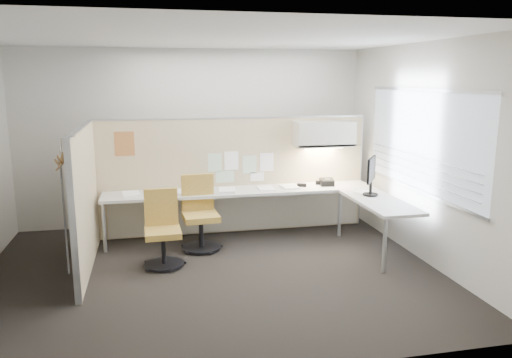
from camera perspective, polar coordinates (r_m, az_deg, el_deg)
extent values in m
cube|color=black|center=(6.28, -4.95, -10.59)|extent=(5.50, 4.50, 0.01)
cube|color=white|center=(5.83, -5.45, 15.92)|extent=(5.50, 4.50, 0.01)
cube|color=beige|center=(8.11, -7.14, 4.70)|extent=(5.50, 0.02, 2.80)
cube|color=beige|center=(3.72, -0.92, -3.36)|extent=(5.50, 0.02, 2.80)
cube|color=beige|center=(6.79, 18.53, 2.86)|extent=(0.02, 4.50, 2.80)
cube|color=#9AA6B3|center=(6.76, 18.43, 4.12)|extent=(0.01, 2.80, 1.30)
cube|color=#C8AF8A|center=(7.62, -2.49, 0.34)|extent=(4.10, 0.06, 1.75)
cube|color=#C8AF8A|center=(6.50, -18.91, -2.26)|extent=(0.06, 2.20, 1.75)
cube|color=beige|center=(7.35, -1.66, -1.39)|extent=(4.00, 0.60, 0.04)
cube|color=beige|center=(6.91, 13.97, -2.57)|extent=(0.60, 1.47, 0.04)
cube|color=beige|center=(7.70, -2.01, -3.60)|extent=(3.90, 0.02, 0.64)
cylinder|color=#A5A8AA|center=(7.12, -16.96, -5.38)|extent=(0.05, 0.05, 0.69)
cylinder|color=#A5A8AA|center=(6.32, 14.47, -7.38)|extent=(0.05, 0.05, 0.69)
cylinder|color=#A5A8AA|center=(7.60, 9.55, -3.95)|extent=(0.05, 0.05, 0.69)
cube|color=beige|center=(7.67, 7.78, 5.12)|extent=(0.90, 0.36, 0.38)
cube|color=#FFEABF|center=(7.69, 7.73, 3.56)|extent=(0.60, 0.06, 0.02)
cube|color=#8CBF8C|center=(7.51, -4.72, 1.89)|extent=(0.21, 0.00, 0.28)
cube|color=white|center=(7.54, -2.83, 2.11)|extent=(0.21, 0.00, 0.28)
cube|color=#8CBF8C|center=(7.60, -0.75, 1.66)|extent=(0.21, 0.00, 0.28)
cube|color=white|center=(7.65, 1.24, 1.96)|extent=(0.21, 0.00, 0.28)
cube|color=#8CBF8C|center=(7.57, -3.56, 0.29)|extent=(0.28, 0.00, 0.18)
cube|color=white|center=(7.66, 0.14, 0.29)|extent=(0.21, 0.00, 0.14)
cube|color=orange|center=(7.41, -14.80, 3.91)|extent=(0.28, 0.00, 0.35)
cylinder|color=black|center=(6.53, -10.46, -9.53)|extent=(0.50, 0.50, 0.03)
cylinder|color=black|center=(6.46, -10.52, -7.93)|extent=(0.06, 0.06, 0.39)
cube|color=tan|center=(6.39, -10.60, -6.06)|extent=(0.46, 0.46, 0.08)
cube|color=tan|center=(6.52, -10.80, -3.16)|extent=(0.43, 0.07, 0.48)
cylinder|color=black|center=(7.05, -6.25, -7.77)|extent=(0.54, 0.54, 0.03)
cylinder|color=black|center=(6.98, -6.28, -6.18)|extent=(0.06, 0.06, 0.41)
cube|color=tan|center=(6.92, -6.33, -4.31)|extent=(0.50, 0.50, 0.08)
cube|color=tan|center=(7.06, -6.69, -1.49)|extent=(0.46, 0.09, 0.51)
cylinder|color=black|center=(7.17, 12.93, -1.72)|extent=(0.21, 0.21, 0.02)
cylinder|color=black|center=(7.15, 12.96, -1.01)|extent=(0.04, 0.04, 0.19)
cube|color=black|center=(7.10, 13.06, 1.09)|extent=(0.32, 0.44, 0.34)
cube|color=black|center=(7.10, 13.06, 1.09)|extent=(0.27, 0.39, 0.30)
cube|color=black|center=(7.70, 8.11, -0.38)|extent=(0.22, 0.22, 0.12)
cylinder|color=black|center=(7.68, 7.43, -0.12)|extent=(0.06, 0.17, 0.04)
cube|color=black|center=(7.57, 5.25, -0.70)|extent=(0.14, 0.09, 0.05)
cube|color=black|center=(7.75, 7.20, -0.41)|extent=(0.11, 0.08, 0.06)
cube|color=silver|center=(5.37, -20.73, 4.59)|extent=(0.14, 0.02, 0.02)
cylinder|color=silver|center=(5.39, -21.41, 3.65)|extent=(0.02, 0.02, 0.14)
cube|color=#AD7F4C|center=(5.40, -21.31, 2.29)|extent=(0.02, 0.45, 0.12)
cube|color=#AD7F4C|center=(5.44, -21.54, 1.91)|extent=(0.02, 0.45, 0.12)
cube|color=#9B9DA5|center=(5.49, -20.99, -4.49)|extent=(0.01, 0.07, 1.13)
cube|color=white|center=(7.26, -14.10, -1.64)|extent=(0.26, 0.32, 0.03)
cube|color=white|center=(7.25, -9.22, -1.48)|extent=(0.24, 0.31, 0.02)
cube|color=white|center=(7.20, -3.35, -1.33)|extent=(0.27, 0.33, 0.04)
cube|color=white|center=(7.39, 1.13, -1.09)|extent=(0.23, 0.30, 0.02)
cube|color=white|center=(7.50, 3.86, -0.89)|extent=(0.26, 0.32, 0.02)
cube|color=white|center=(7.28, 12.42, -1.55)|extent=(0.31, 0.36, 0.02)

